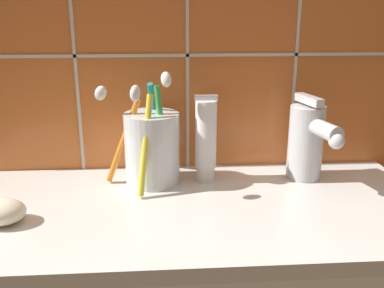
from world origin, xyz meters
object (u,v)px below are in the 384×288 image
(toothbrush_cup, at_px, (152,146))
(soap_bar, at_px, (1,212))
(toothpaste_tube, at_px, (206,139))
(sink_faucet, at_px, (308,140))

(toothbrush_cup, distance_m, soap_bar, 0.23)
(toothpaste_tube, bearing_deg, soap_bar, -155.61)
(toothpaste_tube, bearing_deg, toothbrush_cup, 179.98)
(soap_bar, bearing_deg, toothbrush_cup, 33.19)
(toothpaste_tube, bearing_deg, sink_faucet, -1.12)
(toothbrush_cup, relative_size, toothpaste_tube, 1.28)
(toothbrush_cup, bearing_deg, soap_bar, -146.81)
(toothbrush_cup, height_order, toothpaste_tube, toothbrush_cup)
(toothpaste_tube, height_order, sink_faucet, toothpaste_tube)
(toothbrush_cup, distance_m, toothpaste_tube, 0.08)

